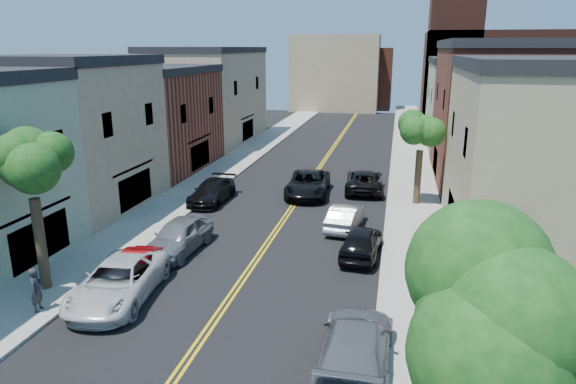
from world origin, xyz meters
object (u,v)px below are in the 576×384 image
Objects in this scene: dark_car_right_far at (364,181)px; pedestrian_left at (37,290)px; black_car_right at (361,242)px; grey_car_left at (179,236)px; black_car_left at (212,192)px; black_suv_lane at (308,184)px; grey_car_right at (356,346)px; red_sedan at (135,269)px; white_pickup at (118,282)px; silver_car_right at (346,217)px.

dark_car_right_far is 23.40m from pedestrian_left.
pedestrian_left is (-11.85, -8.43, 0.27)m from black_car_right.
pedestrian_left reaches higher than grey_car_left.
black_suv_lane is (6.00, 3.02, 0.10)m from black_car_left.
grey_car_right reaches higher than black_car_right.
black_suv_lane reaches higher than red_sedan.
pedestrian_left is (-12.36, 0.95, 0.22)m from grey_car_right.
white_pickup is 1.30× the size of black_car_right.
white_pickup is 1.05× the size of dark_car_right_far.
black_car_left is (-1.40, 8.61, -0.11)m from grey_car_left.
black_car_left is at bearing 102.92° from grey_car_left.
silver_car_right is at bearing -65.97° from black_suv_lane.
black_suv_lane is (-4.49, 10.26, 0.07)m from black_car_right.
grey_car_left is 9.48m from silver_car_right.
grey_car_right reaches higher than white_pickup.
red_sedan is at bearing -84.32° from black_car_left.
silver_car_right is at bearing 45.93° from white_pickup.
black_suv_lane is (-3.30, 6.39, 0.12)m from silver_car_right.
black_suv_lane is 3.40× the size of pedestrian_left.
red_sedan is at bearing -47.07° from pedestrian_left.
dark_car_right_far reaches higher than red_sedan.
dark_car_right_far is (8.40, 13.51, -0.08)m from grey_car_left.
grey_car_left is 7.58m from pedestrian_left.
black_car_right is at bearing -66.45° from pedestrian_left.
pedestrian_left is at bearing 55.94° from silver_car_right.
pedestrian_left is at bearing 58.65° from dark_car_right_far.
black_car_left is 0.91× the size of grey_car_right.
dark_car_right_far is 4.24m from black_suv_lane.
black_car_right is 2.54× the size of pedestrian_left.
grey_car_left is at bearing 12.32° from black_car_right.
black_car_right reaches higher than red_sedan.
red_sedan is 0.73× the size of grey_car_right.
black_suv_lane is at bearing 27.87° from black_car_left.
black_car_left is 15.73m from pedestrian_left.
red_sedan is 2.31× the size of pedestrian_left.
dark_car_right_far is at bearing 27.77° from black_car_left.
grey_car_right reaches higher than black_car_left.
grey_car_right is at bearing 90.32° from dark_car_right_far.
white_pickup is 1.17× the size of grey_car_left.
black_suv_lane reaches higher than silver_car_right.
grey_car_left is at bearing 55.27° from dark_car_right_far.
red_sedan is 4.06m from pedestrian_left.
pedestrian_left reaches higher than white_pickup.
dark_car_right_far is at bearing -86.02° from grey_car_right.
white_pickup reaches higher than red_sedan.
pedestrian_left reaches higher than black_suv_lane.
white_pickup is at bearing 39.29° from black_car_right.
silver_car_right is at bearing 40.72° from red_sedan.
silver_car_right is at bearing -81.90° from grey_car_right.
grey_car_right is (10.03, -4.25, 0.14)m from red_sedan.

